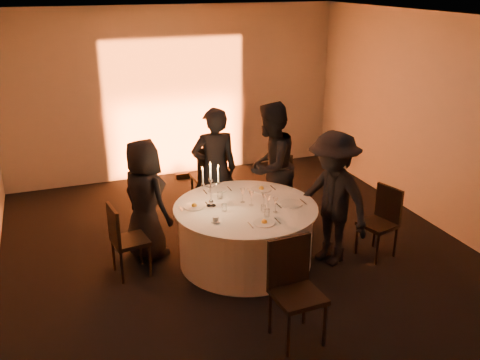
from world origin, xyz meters
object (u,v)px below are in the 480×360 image
object	(u,v)px
chair_back_left	(210,174)
chair_front	(294,283)
guest_left	(145,199)
guest_back_right	(270,167)
banquet_table	(245,234)
chair_left	(124,237)
coffee_cup	(216,219)
guest_back_left	(215,170)
guest_right	(332,199)
chair_right	(382,218)
chair_back_right	(278,183)
candelabra	(211,191)

from	to	relation	value
chair_back_left	chair_front	world-z (taller)	chair_back_left
guest_left	guest_back_right	xyz separation A→B (m)	(1.84, 0.24, 0.13)
banquet_table	guest_back_right	world-z (taller)	guest_back_right
chair_front	guest_back_right	distance (m)	2.57
chair_left	coffee_cup	size ratio (longest dim) A/B	8.46
guest_back_left	chair_left	bearing A→B (deg)	34.32
chair_back_left	guest_right	size ratio (longest dim) A/B	0.62
chair_back_left	guest_left	bearing A→B (deg)	39.95
chair_right	coffee_cup	size ratio (longest dim) A/B	8.43
chair_back_right	guest_right	distance (m)	1.57
chair_front	candelabra	bearing A→B (deg)	97.49
chair_back_left	coffee_cup	size ratio (longest dim) A/B	9.77
chair_left	guest_left	world-z (taller)	guest_left
guest_back_right	guest_right	distance (m)	1.25
guest_back_left	guest_left	bearing A→B (deg)	25.68
banquet_table	guest_right	world-z (taller)	guest_right
chair_right	banquet_table	bearing A→B (deg)	-119.30
banquet_table	candelabra	size ratio (longest dim) A/B	3.03
chair_left	guest_left	distance (m)	0.61
chair_right	candelabra	size ratio (longest dim) A/B	1.56
guest_left	chair_back_right	bearing A→B (deg)	-103.44
chair_right	chair_front	xyz separation A→B (m)	(-1.82, -1.14, 0.08)
guest_back_right	coffee_cup	distance (m)	1.64
chair_front	guest_back_right	xyz separation A→B (m)	(0.79, 2.42, 0.32)
chair_back_left	guest_right	world-z (taller)	guest_right
candelabra	chair_left	bearing A→B (deg)	176.96
coffee_cup	chair_back_right	bearing A→B (deg)	44.80
guest_back_right	coffee_cup	bearing A→B (deg)	4.51
chair_right	guest_right	distance (m)	0.80
chair_back_left	guest_back_right	bearing A→B (deg)	125.30
chair_right	guest_right	size ratio (longest dim) A/B	0.54
chair_back_right	guest_right	size ratio (longest dim) A/B	0.54
chair_back_left	guest_right	xyz separation A→B (m)	(0.95, -2.04, 0.25)
guest_left	coffee_cup	distance (m)	1.11
chair_front	candelabra	size ratio (longest dim) A/B	1.79
banquet_table	guest_back_right	bearing A→B (deg)	50.65
banquet_table	guest_back_left	size ratio (longest dim) A/B	1.00
chair_left	guest_back_left	world-z (taller)	guest_back_left
chair_left	guest_back_right	world-z (taller)	guest_back_right
chair_front	coffee_cup	size ratio (longest dim) A/B	9.67
candelabra	chair_right	bearing A→B (deg)	-14.96
candelabra	guest_back_right	bearing A→B (deg)	32.81
guest_left	candelabra	bearing A→B (deg)	-151.05
chair_back_left	guest_right	bearing A→B (deg)	113.14
guest_right	candelabra	size ratio (longest dim) A/B	2.91
chair_front	guest_left	distance (m)	2.43
chair_back_left	guest_right	distance (m)	2.27
guest_back_right	candelabra	world-z (taller)	guest_back_right
chair_right	guest_left	world-z (taller)	guest_left
guest_back_left	guest_right	size ratio (longest dim) A/B	1.04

